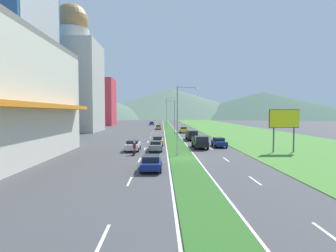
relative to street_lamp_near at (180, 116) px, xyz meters
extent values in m
plane|color=#424244|center=(0.21, -2.11, -5.14)|extent=(600.00, 600.00, 0.00)
cube|color=#2D6023|center=(0.21, 57.89, -5.11)|extent=(3.20, 240.00, 0.06)
cube|color=#477F33|center=(20.81, 57.89, -5.11)|extent=(24.00, 240.00, 0.06)
cube|color=silver|center=(-4.89, -22.11, -5.13)|extent=(0.16, 2.80, 0.01)
cube|color=silver|center=(-4.89, -12.48, -5.13)|extent=(0.16, 2.80, 0.01)
cube|color=silver|center=(-4.89, -2.85, -5.13)|extent=(0.16, 2.80, 0.01)
cube|color=silver|center=(-4.89, 6.79, -5.13)|extent=(0.16, 2.80, 0.01)
cube|color=silver|center=(-4.89, 16.42, -5.13)|extent=(0.16, 2.80, 0.01)
cube|color=silver|center=(-4.89, 26.05, -5.13)|extent=(0.16, 2.80, 0.01)
cube|color=silver|center=(-4.89, 35.69, -5.13)|extent=(0.16, 2.80, 0.01)
cube|color=silver|center=(-4.89, 45.32, -5.13)|extent=(0.16, 2.80, 0.01)
cube|color=silver|center=(-4.89, 54.95, -5.13)|extent=(0.16, 2.80, 0.01)
cube|color=silver|center=(-4.89, 64.59, -5.13)|extent=(0.16, 2.80, 0.01)
cube|color=silver|center=(-4.89, 74.22, -5.13)|extent=(0.16, 2.80, 0.01)
cube|color=silver|center=(-4.89, 83.85, -5.13)|extent=(0.16, 2.80, 0.01)
cube|color=silver|center=(-4.89, 93.49, -5.13)|extent=(0.16, 2.80, 0.01)
cube|color=silver|center=(-4.89, 103.12, -5.13)|extent=(0.16, 2.80, 0.01)
cube|color=silver|center=(5.31, -22.11, -5.13)|extent=(0.16, 2.80, 0.01)
cube|color=silver|center=(5.31, -12.48, -5.13)|extent=(0.16, 2.80, 0.01)
cube|color=silver|center=(5.31, -2.85, -5.13)|extent=(0.16, 2.80, 0.01)
cube|color=silver|center=(5.31, 6.79, -5.13)|extent=(0.16, 2.80, 0.01)
cube|color=silver|center=(5.31, 16.42, -5.13)|extent=(0.16, 2.80, 0.01)
cube|color=silver|center=(5.31, 26.05, -5.13)|extent=(0.16, 2.80, 0.01)
cube|color=silver|center=(5.31, 35.69, -5.13)|extent=(0.16, 2.80, 0.01)
cube|color=silver|center=(5.31, 45.32, -5.13)|extent=(0.16, 2.80, 0.01)
cube|color=silver|center=(5.31, 54.95, -5.13)|extent=(0.16, 2.80, 0.01)
cube|color=silver|center=(5.31, 64.59, -5.13)|extent=(0.16, 2.80, 0.01)
cube|color=silver|center=(5.31, 74.22, -5.13)|extent=(0.16, 2.80, 0.01)
cube|color=silver|center=(5.31, 83.85, -5.13)|extent=(0.16, 2.80, 0.01)
cube|color=silver|center=(5.31, 93.49, -5.13)|extent=(0.16, 2.80, 0.01)
cube|color=silver|center=(5.31, 103.12, -5.13)|extent=(0.16, 2.80, 0.01)
cube|color=silver|center=(-1.54, 57.89, -5.13)|extent=(0.16, 240.00, 0.01)
cube|color=silver|center=(1.96, 57.89, -5.13)|extent=(0.16, 240.00, 0.01)
cube|color=orange|center=(-15.28, -4.80, 1.08)|extent=(2.82, 25.20, 0.60)
cube|color=#B7B2A8|center=(-28.21, 44.72, 7.77)|extent=(15.13, 15.13, 25.81)
cylinder|color=beige|center=(-28.21, 44.72, 22.52)|extent=(9.67, 9.67, 3.68)
sphere|color=#B27F4C|center=(-28.21, 44.72, 27.12)|extent=(9.21, 9.21, 9.21)
cube|color=#D83847|center=(-29.12, 81.98, 4.93)|extent=(12.28, 12.28, 20.13)
cone|color=#516B56|center=(-80.33, 219.63, 7.98)|extent=(162.27, 162.27, 26.24)
cone|color=#516B56|center=(8.30, 273.90, 11.50)|extent=(221.77, 221.77, 33.28)
cone|color=#3D5647|center=(106.17, 246.85, 8.66)|extent=(215.32, 215.32, 27.60)
cylinder|color=#99999E|center=(-0.30, -0.03, -0.68)|extent=(0.18, 0.18, 8.92)
cylinder|color=#99999E|center=(0.90, 0.08, 3.63)|extent=(2.42, 0.30, 0.10)
ellipsoid|color=silver|center=(2.10, 0.18, 3.43)|extent=(0.56, 0.28, 0.20)
cylinder|color=#99999E|center=(0.87, 31.23, -0.85)|extent=(0.18, 0.18, 8.58)
cylinder|color=#99999E|center=(-0.29, 31.11, 3.29)|extent=(2.33, 0.33, 0.10)
ellipsoid|color=silver|center=(-1.45, 31.00, 3.09)|extent=(0.56, 0.28, 0.20)
cylinder|color=#99999E|center=(-0.47, 62.48, 0.30)|extent=(0.18, 0.18, 10.87)
cylinder|color=#99999E|center=(0.91, 62.60, 5.58)|extent=(2.78, 0.33, 0.10)
ellipsoid|color=silver|center=(2.30, 62.71, 5.38)|extent=(0.56, 0.28, 0.20)
cylinder|color=#4C4C51|center=(13.23, 2.54, -3.37)|extent=(0.20, 0.20, 3.53)
cylinder|color=#4C4C51|center=(16.06, 2.54, -3.37)|extent=(0.20, 0.20, 3.53)
cube|color=yellow|center=(14.64, 2.44, -0.41)|extent=(4.05, 0.16, 2.39)
cube|color=#4C4C51|center=(14.64, 2.56, -0.41)|extent=(4.25, 0.08, 2.59)
cube|color=slate|center=(-3.15, 4.58, -4.47)|extent=(1.72, 4.67, 0.70)
cube|color=black|center=(-3.15, 4.40, -3.90)|extent=(1.48, 2.06, 0.43)
cylinder|color=black|center=(-3.97, 6.03, -4.82)|extent=(0.22, 0.64, 0.64)
cylinder|color=black|center=(-2.32, 6.03, -4.82)|extent=(0.22, 0.64, 0.64)
cylinder|color=black|center=(-3.97, 3.13, -4.82)|extent=(0.22, 0.64, 0.64)
cylinder|color=black|center=(-2.32, 3.13, -4.82)|extent=(0.22, 0.64, 0.64)
cube|color=navy|center=(-3.31, -8.35, -4.52)|extent=(1.85, 4.25, 0.60)
cube|color=black|center=(-3.31, -8.52, -3.96)|extent=(1.59, 1.87, 0.52)
cylinder|color=black|center=(-4.20, -7.03, -4.82)|extent=(0.22, 0.64, 0.64)
cylinder|color=black|center=(-2.43, -7.03, -4.82)|extent=(0.22, 0.64, 0.64)
cylinder|color=black|center=(-4.20, -9.67, -4.82)|extent=(0.22, 0.64, 0.64)
cylinder|color=black|center=(-2.43, -9.67, -4.82)|extent=(0.22, 0.64, 0.64)
cube|color=#C6842D|center=(-3.39, 52.87, -4.49)|extent=(1.74, 4.35, 0.66)
cube|color=black|center=(-3.39, 52.69, -3.90)|extent=(1.50, 1.91, 0.51)
cylinder|color=black|center=(-4.23, 54.22, -4.82)|extent=(0.22, 0.64, 0.64)
cylinder|color=black|center=(-2.56, 54.22, -4.82)|extent=(0.22, 0.64, 0.64)
cylinder|color=black|center=(-4.23, 51.52, -4.82)|extent=(0.22, 0.64, 0.64)
cylinder|color=black|center=(-2.56, 51.52, -4.82)|extent=(0.22, 0.64, 0.64)
cube|color=navy|center=(7.01, 8.81, -4.49)|extent=(1.77, 4.65, 0.66)
cube|color=black|center=(7.01, 9.00, -3.91)|extent=(1.52, 2.05, 0.50)
cylinder|color=black|center=(7.86, 7.37, -4.82)|extent=(0.22, 0.64, 0.64)
cylinder|color=black|center=(6.16, 7.37, -4.82)|extent=(0.22, 0.64, 0.64)
cylinder|color=black|center=(7.86, 10.25, -4.82)|extent=(0.22, 0.64, 0.64)
cylinder|color=black|center=(6.16, 10.25, -4.82)|extent=(0.22, 0.64, 0.64)
cube|color=silver|center=(-6.50, 4.81, -4.44)|extent=(1.88, 4.52, 0.75)
cube|color=black|center=(-6.50, 4.63, -3.83)|extent=(1.62, 1.99, 0.46)
cylinder|color=black|center=(-7.41, 6.22, -4.82)|extent=(0.22, 0.64, 0.64)
cylinder|color=black|center=(-5.60, 6.22, -4.82)|extent=(0.22, 0.64, 0.64)
cylinder|color=black|center=(-7.41, 3.41, -4.82)|extent=(0.22, 0.64, 0.64)
cylinder|color=black|center=(-5.60, 3.41, -4.82)|extent=(0.22, 0.64, 0.64)
cube|color=yellow|center=(-3.00, 11.14, -4.49)|extent=(1.72, 4.29, 0.66)
cube|color=black|center=(-3.00, 10.97, -3.89)|extent=(1.48, 1.89, 0.53)
cylinder|color=black|center=(-3.82, 12.47, -4.82)|extent=(0.22, 0.64, 0.64)
cylinder|color=black|center=(-2.17, 12.47, -4.82)|extent=(0.22, 0.64, 0.64)
cylinder|color=black|center=(-3.82, 9.81, -4.82)|extent=(0.22, 0.64, 0.64)
cylinder|color=black|center=(-2.17, 9.81, -4.82)|extent=(0.22, 0.64, 0.64)
cube|color=navy|center=(-6.76, 84.89, -4.46)|extent=(1.81, 4.42, 0.71)
cube|color=black|center=(-6.76, 84.72, -3.87)|extent=(1.56, 1.94, 0.48)
cylinder|color=black|center=(-7.63, 86.26, -4.82)|extent=(0.22, 0.64, 0.64)
cylinder|color=black|center=(-5.89, 86.26, -4.82)|extent=(0.22, 0.64, 0.64)
cylinder|color=black|center=(-7.63, 83.53, -4.82)|extent=(0.22, 0.64, 0.64)
cylinder|color=black|center=(-5.89, 83.53, -4.82)|extent=(0.22, 0.64, 0.64)
cube|color=yellow|center=(3.69, 38.44, -4.45)|extent=(1.87, 4.17, 0.74)
cube|color=black|center=(3.69, 38.60, -3.81)|extent=(1.61, 1.84, 0.53)
cylinder|color=black|center=(4.59, 37.14, -4.82)|extent=(0.22, 0.64, 0.64)
cylinder|color=black|center=(2.79, 37.14, -4.82)|extent=(0.22, 0.64, 0.64)
cylinder|color=black|center=(4.59, 39.73, -4.82)|extent=(0.22, 0.64, 0.64)
cylinder|color=black|center=(2.79, 39.73, -4.82)|extent=(0.22, 0.64, 0.64)
cube|color=black|center=(3.76, 19.50, -4.34)|extent=(2.00, 5.40, 0.80)
cube|color=black|center=(3.76, 17.90, -3.54)|extent=(1.84, 2.00, 0.80)
cube|color=black|center=(4.70, 20.60, -3.72)|extent=(0.10, 3.20, 0.44)
cube|color=black|center=(2.82, 20.60, -3.72)|extent=(0.10, 3.20, 0.44)
cube|color=black|center=(3.76, 22.15, -3.72)|extent=(1.84, 0.10, 0.44)
cylinder|color=black|center=(4.72, 17.88, -4.74)|extent=(0.26, 0.80, 0.80)
cylinder|color=black|center=(2.80, 17.88, -4.74)|extent=(0.26, 0.80, 0.80)
cylinder|color=black|center=(4.72, 21.12, -4.74)|extent=(0.26, 0.80, 0.80)
cylinder|color=black|center=(2.80, 21.12, -4.74)|extent=(0.26, 0.80, 0.80)
cube|color=black|center=(3.65, 7.33, -4.34)|extent=(2.00, 5.40, 0.80)
cube|color=black|center=(3.65, 5.73, -3.54)|extent=(1.84, 2.00, 0.80)
cube|color=black|center=(4.59, 8.43, -3.72)|extent=(0.10, 3.20, 0.44)
cube|color=black|center=(2.71, 8.43, -3.72)|extent=(0.10, 3.20, 0.44)
cube|color=black|center=(3.65, 9.98, -3.72)|extent=(1.84, 0.10, 0.44)
cylinder|color=black|center=(4.61, 5.71, -4.74)|extent=(0.26, 0.80, 0.80)
cylinder|color=black|center=(2.69, 5.71, -4.74)|extent=(0.26, 0.80, 0.80)
cylinder|color=black|center=(4.61, 8.95, -4.74)|extent=(0.26, 0.80, 0.80)
cylinder|color=black|center=(2.69, 8.95, -4.74)|extent=(0.26, 0.80, 0.80)
cylinder|color=black|center=(-5.86, 1.57, -4.84)|extent=(0.10, 0.60, 0.60)
cylinder|color=black|center=(-5.86, 0.17, -4.84)|extent=(0.12, 0.60, 0.60)
cube|color=black|center=(-5.86, 0.87, -4.66)|extent=(0.20, 1.12, 0.25)
ellipsoid|color=black|center=(-5.86, 1.07, -4.31)|extent=(0.24, 0.44, 0.24)
cube|color=maroon|center=(-5.86, 0.77, -3.94)|extent=(0.36, 0.28, 0.70)
sphere|color=silver|center=(-5.86, 0.82, -3.47)|extent=(0.26, 0.26, 0.26)
camera|label=1|loc=(-2.30, -33.55, 0.41)|focal=28.24mm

